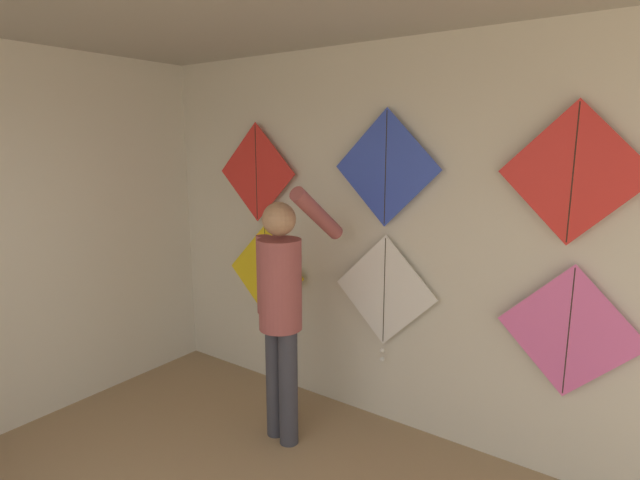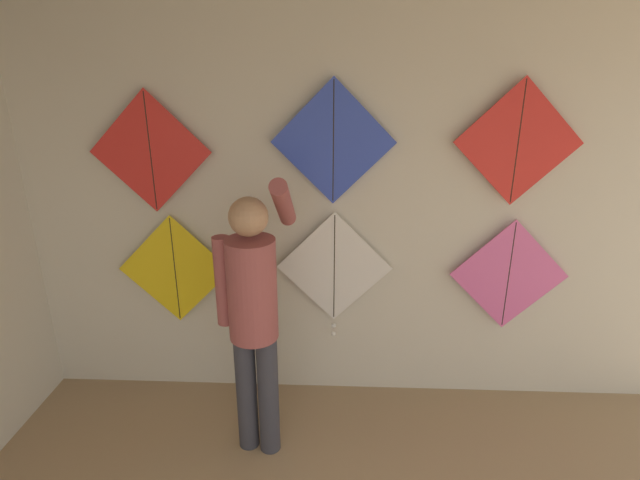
# 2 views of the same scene
# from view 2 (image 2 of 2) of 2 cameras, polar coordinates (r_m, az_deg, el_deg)

# --- Properties ---
(back_panel) EXTENTS (5.27, 0.06, 2.80)m
(back_panel) POSITION_cam_2_polar(r_m,az_deg,el_deg) (3.51, 2.50, 2.71)
(back_panel) COLOR beige
(back_panel) RESTS_ON ground
(shopkeeper) EXTENTS (0.46, 0.60, 1.84)m
(shopkeeper) POSITION_cam_2_polar(r_m,az_deg,el_deg) (3.06, -7.62, -7.60)
(shopkeeper) COLOR #383842
(shopkeeper) RESTS_ON ground
(kite_0) EXTENTS (0.83, 0.01, 0.83)m
(kite_0) POSITION_cam_2_polar(r_m,az_deg,el_deg) (3.76, -16.23, -3.27)
(kite_0) COLOR yellow
(kite_1) EXTENTS (0.83, 0.04, 0.96)m
(kite_1) POSITION_cam_2_polar(r_m,az_deg,el_deg) (3.56, 1.64, -3.41)
(kite_1) COLOR white
(kite_2) EXTENTS (0.83, 0.01, 0.83)m
(kite_2) POSITION_cam_2_polar(r_m,az_deg,el_deg) (3.76, 20.76, -3.80)
(kite_2) COLOR pink
(kite_3) EXTENTS (0.83, 0.01, 0.83)m
(kite_3) POSITION_cam_2_polar(r_m,az_deg,el_deg) (3.55, -18.81, 9.49)
(kite_3) COLOR red
(kite_4) EXTENTS (0.83, 0.01, 0.83)m
(kite_4) POSITION_cam_2_polar(r_m,az_deg,el_deg) (3.31, 1.54, 11.11)
(kite_4) COLOR blue
(kite_5) EXTENTS (0.83, 0.01, 0.83)m
(kite_5) POSITION_cam_2_polar(r_m,az_deg,el_deg) (3.49, 21.69, 10.29)
(kite_5) COLOR red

